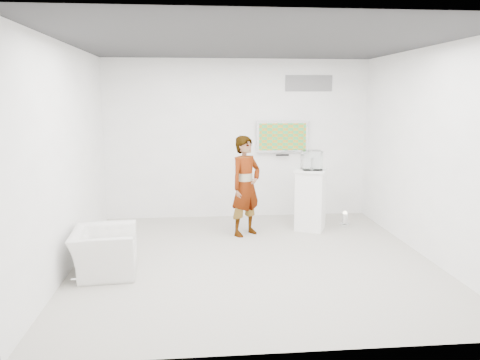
{
  "coord_description": "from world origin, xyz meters",
  "views": [
    {
      "loc": [
        -0.8,
        -6.35,
        2.29
      ],
      "look_at": [
        -0.14,
        0.6,
        1.05
      ],
      "focal_mm": 35.0,
      "sensor_mm": 36.0,
      "label": 1
    }
  ],
  "objects": [
    {
      "name": "person",
      "position": [
        0.02,
        1.24,
        0.84
      ],
      "size": [
        0.73,
        0.69,
        1.67
      ],
      "primitive_type": "imported",
      "rotation": [
        0.0,
        0.0,
        0.66
      ],
      "color": "silver",
      "rests_on": "room"
    },
    {
      "name": "console",
      "position": [
        1.18,
        1.44,
        1.17
      ],
      "size": [
        0.08,
        0.16,
        0.21
      ],
      "primitive_type": "cube",
      "rotation": [
        0.0,
        0.0,
        -0.2
      ],
      "color": "white",
      "rests_on": "pedestal"
    },
    {
      "name": "vitrine",
      "position": [
        1.18,
        1.44,
        1.23
      ],
      "size": [
        0.35,
        0.35,
        0.33
      ],
      "primitive_type": "cube",
      "rotation": [
        0.0,
        0.0,
        -0.07
      ],
      "color": "white",
      "rests_on": "pedestal"
    },
    {
      "name": "armchair",
      "position": [
        -2.02,
        -0.34,
        0.3
      ],
      "size": [
        0.87,
        0.97,
        0.59
      ],
      "primitive_type": "imported",
      "rotation": [
        0.0,
        0.0,
        1.65
      ],
      "color": "silver",
      "rests_on": "room"
    },
    {
      "name": "tv",
      "position": [
        0.85,
        2.45,
        1.55
      ],
      "size": [
        1.0,
        0.08,
        0.6
      ],
      "primitive_type": "cube",
      "color": "silver",
      "rests_on": "room"
    },
    {
      "name": "logo_decal",
      "position": [
        1.35,
        2.49,
        2.55
      ],
      "size": [
        0.9,
        0.02,
        0.3
      ],
      "primitive_type": "cube",
      "color": "slate",
      "rests_on": "room"
    },
    {
      "name": "wii_remote",
      "position": [
        0.12,
        1.51,
        1.5
      ],
      "size": [
        0.13,
        0.12,
        0.04
      ],
      "primitive_type": "cube",
      "rotation": [
        0.0,
        0.0,
        0.83
      ],
      "color": "white",
      "rests_on": "person"
    },
    {
      "name": "pedestal",
      "position": [
        1.18,
        1.44,
        0.53
      ],
      "size": [
        0.68,
        0.68,
        1.06
      ],
      "primitive_type": "cube",
      "rotation": [
        0.0,
        0.0,
        -0.43
      ],
      "color": "white",
      "rests_on": "room"
    },
    {
      "name": "floor_uplight",
      "position": [
        1.84,
        1.55,
        0.14
      ],
      "size": [
        0.21,
        0.21,
        0.27
      ],
      "primitive_type": "cylinder",
      "rotation": [
        0.0,
        0.0,
        -0.22
      ],
      "color": "white",
      "rests_on": "room"
    },
    {
      "name": "room",
      "position": [
        0.0,
        0.0,
        1.5
      ],
      "size": [
        5.01,
        5.01,
        3.0
      ],
      "color": "#ABA59C",
      "rests_on": "ground"
    }
  ]
}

